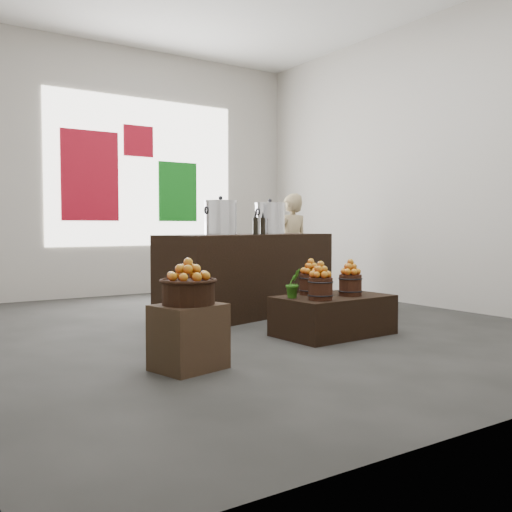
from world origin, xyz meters
TOP-DOWN VIEW (x-y plane):
  - ground at (0.00, 0.00)m, footprint 7.00×7.00m
  - back_wall at (0.00, 3.50)m, footprint 6.00×0.04m
  - back_opening at (0.30, 3.48)m, footprint 3.20×0.02m
  - deco_red_left at (-0.60, 3.47)m, footprint 0.90×0.04m
  - deco_green_right at (0.90, 3.47)m, footprint 0.70×0.04m
  - deco_red_upper at (0.20, 3.47)m, footprint 0.50×0.04m
  - crate at (-1.38, -1.44)m, footprint 0.59×0.52m
  - wicker_basket at (-1.38, -1.44)m, footprint 0.41×0.41m
  - apples_in_basket at (-1.38, -1.44)m, footprint 0.32×0.32m
  - display_table at (0.50, -0.99)m, footprint 1.20×0.78m
  - apple_bucket_front_left at (0.18, -1.17)m, footprint 0.23×0.23m
  - apples_in_bucket_front_left at (0.18, -1.17)m, footprint 0.17×0.17m
  - apple_bucket_front_right at (0.66, -1.07)m, footprint 0.23×0.23m
  - apples_in_bucket_front_right at (0.66, -1.07)m, footprint 0.17×0.17m
  - apple_bucket_rear at (0.37, -0.78)m, footprint 0.23×0.23m
  - apples_in_bucket_rear at (0.37, -0.78)m, footprint 0.17×0.17m
  - herb_garnish_right at (0.88, -0.79)m, footprint 0.25×0.23m
  - herb_garnish_left at (0.05, -0.90)m, footprint 0.17×0.14m
  - counter at (0.49, 0.58)m, footprint 2.60×1.40m
  - stock_pot_left at (-0.00, 0.45)m, footprint 0.38×0.38m
  - stock_pot_center at (0.87, 0.68)m, footprint 0.38×0.38m
  - oil_cruets at (0.55, 0.34)m, footprint 0.19×0.11m
  - shopper at (1.85, 1.52)m, footprint 0.59×0.39m

SIDE VIEW (x-z plane):
  - ground at x=0.00m, z-range 0.00..0.00m
  - display_table at x=0.50m, z-range 0.00..0.40m
  - crate at x=-1.38m, z-range 0.00..0.51m
  - counter at x=0.49m, z-range 0.00..1.01m
  - apple_bucket_front_left at x=0.18m, z-range 0.40..0.62m
  - apple_bucket_front_right at x=0.66m, z-range 0.40..0.62m
  - apple_bucket_rear at x=0.37m, z-range 0.40..0.62m
  - herb_garnish_right at x=0.88m, z-range 0.40..0.64m
  - herb_garnish_left at x=0.05m, z-range 0.40..0.70m
  - wicker_basket at x=-1.38m, z-range 0.51..0.69m
  - apples_in_bucket_front_left at x=0.18m, z-range 0.62..0.77m
  - apples_in_bucket_front_right at x=0.66m, z-range 0.62..0.77m
  - apples_in_bucket_rear at x=0.37m, z-range 0.62..0.77m
  - apples_in_basket at x=-1.38m, z-range 0.69..0.86m
  - shopper at x=1.85m, z-range 0.00..1.61m
  - oil_cruets at x=0.55m, z-range 1.01..1.30m
  - stock_pot_left at x=0.00m, z-range 1.01..1.40m
  - stock_pot_center at x=0.87m, z-range 1.01..1.40m
  - deco_green_right at x=0.90m, z-range 1.20..2.20m
  - deco_red_left at x=-0.60m, z-range 1.20..2.60m
  - back_wall at x=0.00m, z-range 0.00..4.00m
  - back_opening at x=0.30m, z-range 0.80..3.20m
  - deco_red_upper at x=0.20m, z-range 2.25..2.75m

